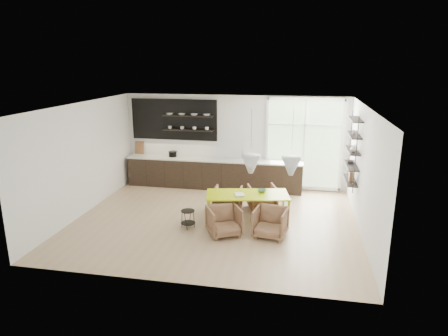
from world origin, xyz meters
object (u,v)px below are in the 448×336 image
armchair_back_right (262,198)px  armchair_back_left (228,200)px  dining_table (247,196)px  armchair_front_left (224,221)px  wire_stool (188,217)px  armchair_front_right (270,222)px

armchair_back_right → armchair_back_left: bearing=2.6°
dining_table → armchair_back_right: size_ratio=2.91×
armchair_back_left → armchair_front_left: (0.18, -1.45, -0.00)m
dining_table → wire_stool: dining_table is taller
dining_table → armchair_front_left: dining_table is taller
armchair_front_right → armchair_front_left: bearing=-164.6°
armchair_back_left → armchair_front_left: size_ratio=1.00×
wire_stool → armchair_back_left: bearing=58.7°
armchair_front_left → wire_stool: (-0.93, 0.22, -0.05)m
armchair_front_right → armchair_back_right: bearing=111.0°
armchair_front_left → dining_table: bearing=35.2°
armchair_back_left → armchair_front_left: 1.46m
armchair_front_right → dining_table: bearing=140.0°
armchair_front_left → armchair_back_right: bearing=40.1°
armchair_front_left → wire_stool: bearing=138.6°
armchair_front_left → wire_stool: armchair_front_left is taller
dining_table → wire_stool: size_ratio=4.84×
armchair_back_right → wire_stool: 2.27m
dining_table → armchair_back_left: (-0.61, 0.60, -0.35)m
armchair_back_left → wire_stool: size_ratio=1.67×
dining_table → armchair_front_left: (-0.42, -0.85, -0.35)m
dining_table → armchair_front_right: 1.03m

